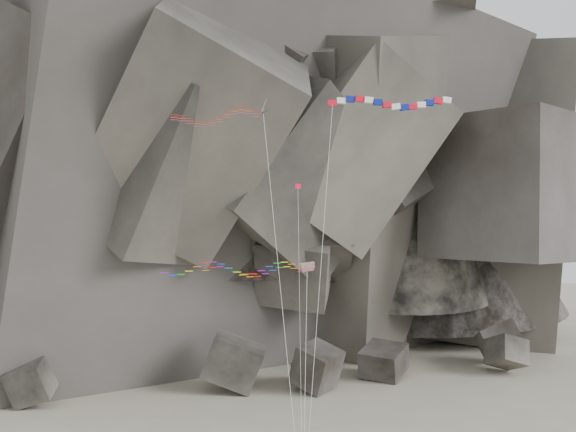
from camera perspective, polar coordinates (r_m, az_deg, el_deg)
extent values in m
cube|color=#47423F|center=(90.98, 1.55, -13.83)|extent=(3.64, 3.43, 3.21)
cube|color=#47423F|center=(86.80, 2.60, -13.74)|extent=(7.71, 8.12, 6.65)
cube|color=#47423F|center=(100.72, 18.83, -12.10)|extent=(6.14, 6.22, 6.32)
cube|color=#47423F|center=(105.56, 18.24, -11.35)|extent=(7.75, 7.47, 7.68)
cube|color=#47423F|center=(86.87, -4.88, -13.52)|extent=(9.20, 6.81, 8.01)
cube|color=#47423F|center=(94.10, 8.50, -13.00)|extent=(8.30, 8.52, 5.11)
cube|color=#47423F|center=(92.93, -16.15, -12.78)|extent=(7.74, 9.13, 6.79)
cube|color=#47423F|center=(87.03, -21.74, -13.94)|extent=(6.30, 7.32, 6.86)
cylinder|color=silver|center=(50.17, -0.56, -7.68)|extent=(1.99, 6.21, 30.90)
cube|color=red|center=(52.84, 3.94, 9.98)|extent=(0.76, 0.56, 0.46)
cube|color=white|center=(52.94, 4.74, 10.17)|extent=(0.79, 0.56, 0.52)
cube|color=navy|center=(53.01, 5.54, 10.29)|extent=(0.81, 0.56, 0.55)
cube|color=red|center=(53.04, 6.36, 10.30)|extent=(0.81, 0.57, 0.55)
cube|color=white|center=(53.07, 7.18, 10.18)|extent=(0.80, 0.56, 0.53)
cube|color=navy|center=(53.11, 7.99, 9.98)|extent=(0.76, 0.56, 0.48)
cube|color=red|center=(53.19, 8.78, 9.75)|extent=(0.78, 0.56, 0.51)
cube|color=white|center=(53.34, 9.54, 9.56)|extent=(0.81, 0.56, 0.55)
cube|color=navy|center=(53.55, 10.29, 9.48)|extent=(0.81, 0.57, 0.56)
cube|color=red|center=(53.81, 11.02, 9.52)|extent=(0.80, 0.56, 0.54)
cube|color=white|center=(54.11, 11.73, 9.65)|extent=(0.77, 0.56, 0.49)
cube|color=navy|center=(54.41, 12.45, 9.81)|extent=(0.77, 0.56, 0.49)
cube|color=red|center=(54.68, 13.17, 9.93)|extent=(0.80, 0.56, 0.54)
cube|color=white|center=(54.90, 13.91, 9.97)|extent=(0.81, 0.57, 0.56)
cylinder|color=silver|center=(49.91, 2.72, -7.51)|extent=(3.53, 4.51, 31.27)
cube|color=yellow|center=(53.41, 1.72, -4.44)|extent=(1.26, 0.47, 0.69)
cube|color=#0CB219|center=(53.27, 1.77, -4.74)|extent=(1.06, 0.34, 0.47)
cylinder|color=silver|center=(51.89, 1.54, -14.69)|extent=(1.82, 6.18, 17.97)
cube|color=red|center=(53.81, 0.89, 2.67)|extent=(0.56, 0.30, 0.38)
cube|color=navy|center=(53.78, 0.68, 2.67)|extent=(0.22, 0.14, 0.40)
cylinder|color=silver|center=(51.40, 1.09, -11.04)|extent=(1.17, 6.93, 24.60)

